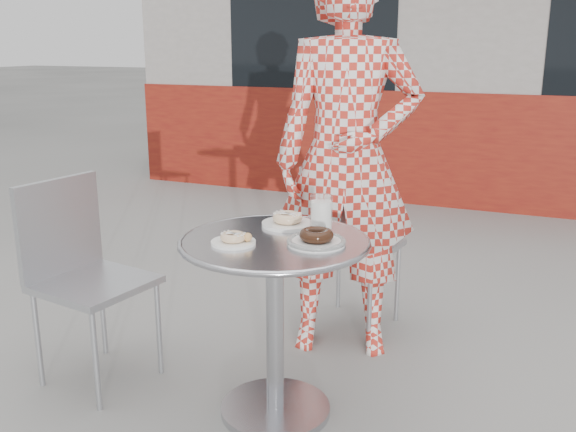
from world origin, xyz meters
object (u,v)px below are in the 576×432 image
at_px(chair_far, 352,278).
at_px(seated_person, 347,161).
at_px(milk_cup, 321,214).
at_px(chair_left, 96,321).
at_px(plate_checker, 316,240).
at_px(bistro_table, 275,284).
at_px(plate_near, 234,239).
at_px(plate_far, 288,221).

xyz_separation_m(chair_far, seated_person, (0.02, -0.21, 0.64)).
xyz_separation_m(chair_far, milk_cup, (0.08, -0.70, 0.52)).
xyz_separation_m(chair_left, milk_cup, (0.92, 0.23, 0.51)).
height_order(chair_left, plate_checker, chair_left).
xyz_separation_m(chair_left, seated_person, (0.87, 0.73, 0.63)).
distance_m(bistro_table, plate_checker, 0.25).
height_order(chair_far, plate_near, chair_far).
bearing_deg(seated_person, plate_far, -116.32).
distance_m(chair_far, chair_left, 1.26).
bearing_deg(plate_far, seated_person, 80.29).
height_order(bistro_table, milk_cup, milk_cup).
distance_m(chair_far, plate_near, 1.11).
relative_size(chair_left, milk_cup, 6.33).
distance_m(chair_left, plate_far, 0.94).
bearing_deg(chair_far, bistro_table, 96.76).
bearing_deg(chair_left, seated_person, -40.64).
relative_size(chair_far, chair_left, 0.98).
relative_size(plate_far, plate_near, 1.26).
relative_size(chair_far, plate_near, 5.24).
xyz_separation_m(chair_far, chair_left, (-0.84, -0.93, 0.01)).
bearing_deg(plate_checker, chair_left, -176.73).
height_order(bistro_table, chair_far, chair_far).
bearing_deg(chair_far, plate_far, 94.03).
bearing_deg(plate_checker, milk_cup, 104.86).
bearing_deg(bistro_table, plate_checker, 1.38).
height_order(plate_checker, milk_cup, milk_cup).
xyz_separation_m(plate_near, milk_cup, (0.23, 0.29, 0.05)).
relative_size(chair_far, milk_cup, 6.18).
xyz_separation_m(plate_checker, milk_cup, (-0.05, 0.18, 0.05)).
relative_size(plate_near, plate_checker, 0.75).
distance_m(plate_near, plate_checker, 0.29).
height_order(bistro_table, seated_person, seated_person).
relative_size(seated_person, plate_checker, 8.43).
distance_m(chair_far, milk_cup, 0.88).
xyz_separation_m(seated_person, plate_near, (-0.17, -0.78, -0.17)).
bearing_deg(seated_person, milk_cup, -99.92).
bearing_deg(chair_far, milk_cup, 105.57).
height_order(plate_far, milk_cup, milk_cup).
bearing_deg(milk_cup, plate_near, -128.05).
xyz_separation_m(plate_far, milk_cup, (0.14, -0.00, 0.04)).
bearing_deg(plate_checker, plate_near, -157.84).
bearing_deg(seated_person, plate_near, -118.71).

